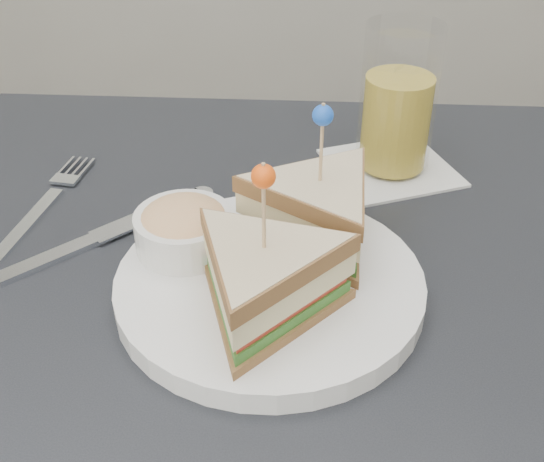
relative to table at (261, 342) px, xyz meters
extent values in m
cube|color=black|center=(0.00, 0.00, 0.06)|extent=(0.80, 0.80, 0.03)
cylinder|color=black|center=(-0.35, 0.35, -0.31)|extent=(0.04, 0.04, 0.72)
cylinder|color=black|center=(0.35, 0.35, -0.31)|extent=(0.04, 0.04, 0.72)
cylinder|color=white|center=(0.01, -0.02, 0.08)|extent=(0.34, 0.34, 0.02)
cylinder|color=white|center=(0.01, -0.02, 0.09)|extent=(0.34, 0.34, 0.01)
cylinder|color=tan|center=(0.01, -0.07, 0.19)|extent=(0.00, 0.00, 0.09)
sphere|color=#F3510F|center=(0.01, -0.07, 0.23)|extent=(0.02, 0.02, 0.02)
cylinder|color=tan|center=(0.05, 0.04, 0.19)|extent=(0.00, 0.00, 0.09)
sphere|color=blue|center=(0.05, 0.04, 0.23)|extent=(0.02, 0.02, 0.02)
cylinder|color=white|center=(-0.07, 0.02, 0.11)|extent=(0.11, 0.11, 0.04)
ellipsoid|color=#E0B772|center=(-0.07, 0.02, 0.13)|extent=(0.10, 0.10, 0.04)
cube|color=white|center=(-0.24, 0.08, 0.08)|extent=(0.03, 0.13, 0.00)
cube|color=white|center=(-0.23, 0.16, 0.08)|extent=(0.03, 0.02, 0.00)
cube|color=silver|center=(-0.20, 0.02, 0.08)|extent=(0.09, 0.09, 0.01)
cube|color=silver|center=(-0.12, 0.10, 0.08)|extent=(0.11, 0.11, 0.00)
cylinder|color=silver|center=(-0.07, 0.14, 0.08)|extent=(0.03, 0.03, 0.00)
cube|color=silver|center=(0.14, 0.22, 0.08)|extent=(0.17, 0.17, 0.00)
cylinder|color=gold|center=(0.14, 0.22, 0.14)|extent=(0.10, 0.10, 0.10)
cylinder|color=white|center=(0.14, 0.22, 0.16)|extent=(0.11, 0.11, 0.17)
cube|color=white|center=(0.14, 0.23, 0.18)|extent=(0.03, 0.03, 0.02)
cube|color=white|center=(0.13, 0.20, 0.18)|extent=(0.02, 0.02, 0.02)
camera|label=1|loc=(0.04, -0.48, 0.47)|focal=45.00mm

